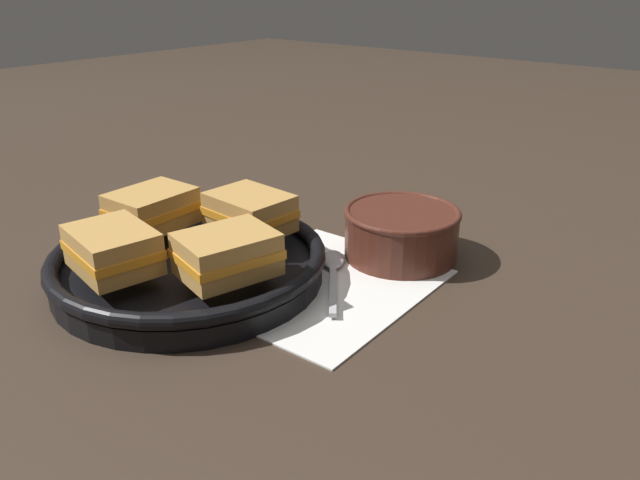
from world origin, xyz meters
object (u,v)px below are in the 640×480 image
(sandwich_near_left, at_px, (152,209))
(soup_bowl, at_px, (401,230))
(spoon, at_px, (333,267))
(sandwich_far_left, at_px, (227,254))
(sandwich_near_right, at_px, (113,249))
(skillet, at_px, (189,263))
(sandwich_far_right, at_px, (250,212))

(sandwich_near_left, bearing_deg, soup_bowl, -51.65)
(spoon, bearing_deg, sandwich_near_left, 78.78)
(spoon, relative_size, sandwich_far_left, 1.21)
(sandwich_near_left, distance_m, sandwich_near_right, 0.12)
(skillet, bearing_deg, spoon, -45.05)
(skillet, distance_m, sandwich_far_right, 0.10)
(soup_bowl, relative_size, sandwich_far_right, 1.40)
(sandwich_near_left, height_order, sandwich_near_right, same)
(soup_bowl, relative_size, sandwich_near_left, 1.43)
(skillet, height_order, sandwich_near_left, sandwich_near_left)
(soup_bowl, bearing_deg, sandwich_far_left, 162.22)
(soup_bowl, distance_m, skillet, 0.27)
(sandwich_near_right, bearing_deg, soup_bowl, -30.65)
(spoon, height_order, sandwich_near_right, sandwich_near_right)
(sandwich_far_right, bearing_deg, sandwich_far_left, -146.06)
(skillet, distance_m, sandwich_far_left, 0.10)
(spoon, relative_size, sandwich_far_right, 1.35)
(skillet, xyz_separation_m, sandwich_far_right, (0.09, -0.02, 0.04))
(sandwich_far_left, bearing_deg, skillet, 78.94)
(soup_bowl, relative_size, spoon, 1.04)
(spoon, xyz_separation_m, sandwich_far_left, (-0.14, 0.03, 0.06))
(sandwich_near_left, bearing_deg, sandwich_far_left, -101.06)
(sandwich_near_left, bearing_deg, spoon, -63.38)
(skillet, distance_m, sandwich_near_right, 0.10)
(soup_bowl, xyz_separation_m, sandwich_far_left, (-0.23, 0.07, 0.03))
(soup_bowl, distance_m, sandwich_near_left, 0.31)
(soup_bowl, bearing_deg, sandwich_near_right, 149.35)
(sandwich_near_left, distance_m, sandwich_far_right, 0.12)
(spoon, xyz_separation_m, sandwich_far_right, (-0.03, 0.10, 0.06))
(sandwich_near_right, xyz_separation_m, sandwich_far_right, (0.17, -0.03, 0.00))
(sandwich_far_left, bearing_deg, sandwich_far_right, 33.94)
(spoon, xyz_separation_m, skillet, (-0.12, 0.12, 0.01))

